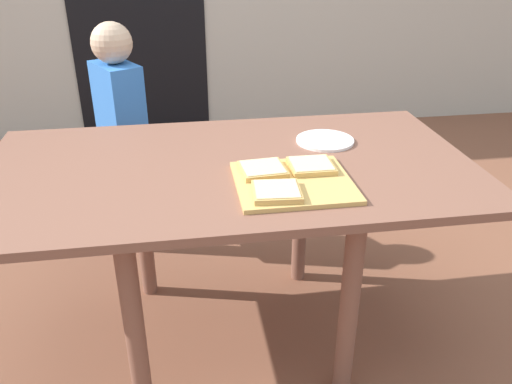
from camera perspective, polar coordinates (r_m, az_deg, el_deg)
ground_plane at (r=2.02m, az=-2.38°, el=-15.21°), size 16.00×16.00×0.00m
dining_table at (r=1.68m, az=-2.77°, el=0.37°), size 1.53×0.84×0.69m
cutting_board at (r=1.51m, az=4.09°, el=1.07°), size 0.33×0.32×0.01m
pizza_slice_near_left at (r=1.42m, az=2.27°, el=0.08°), size 0.14×0.14×0.02m
pizza_slice_far_right at (r=1.58m, az=6.04°, el=2.88°), size 0.13×0.13×0.02m
pizza_slice_far_left at (r=1.55m, az=0.75°, el=2.50°), size 0.14×0.14×0.02m
plate_white_right at (r=1.83m, az=7.53°, el=5.60°), size 0.20×0.20×0.01m
child_left at (r=2.36m, az=-14.42°, el=6.97°), size 0.24×0.28×1.02m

